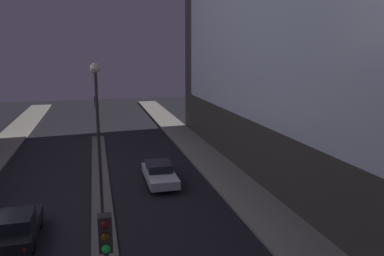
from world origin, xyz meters
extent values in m
cube|color=#66605B|center=(0.00, 17.75, 0.06)|extent=(1.17, 33.51, 0.11)
cube|color=#2D2D2D|center=(0.00, 4.03, 4.56)|extent=(0.32, 0.28, 0.90)
sphere|color=#4C0F0F|center=(0.00, 3.85, 4.86)|extent=(0.20, 0.20, 0.20)
sphere|color=#4C380A|center=(0.00, 3.85, 4.56)|extent=(0.20, 0.20, 0.20)
sphere|color=#1EEA4C|center=(0.00, 3.85, 4.26)|extent=(0.20, 0.20, 0.20)
cylinder|color=#383838|center=(0.00, 27.94, 2.11)|extent=(0.12, 0.12, 4.00)
cube|color=#2D2D2D|center=(0.00, 27.94, 4.56)|extent=(0.32, 0.28, 0.90)
sphere|color=#4C0F0F|center=(0.00, 27.76, 4.86)|extent=(0.20, 0.20, 0.20)
sphere|color=#4C380A|center=(0.00, 27.76, 4.56)|extent=(0.20, 0.20, 0.20)
sphere|color=#1EEA4C|center=(0.00, 27.76, 4.26)|extent=(0.20, 0.20, 0.20)
cylinder|color=#383838|center=(0.00, 14.79, 3.93)|extent=(0.16, 0.16, 7.64)
sphere|color=#F9EAB2|center=(0.00, 14.79, 7.90)|extent=(0.50, 0.50, 0.50)
cube|color=black|center=(-3.83, 13.31, 0.61)|extent=(1.72, 4.20, 0.58)
cube|color=black|center=(-3.83, 13.00, 1.19)|extent=(1.46, 1.89, 0.57)
cube|color=red|center=(-3.22, 11.22, 0.64)|extent=(0.14, 0.04, 0.10)
cylinder|color=black|center=(-4.57, 14.61, 0.32)|extent=(0.22, 0.64, 0.64)
cylinder|color=black|center=(-3.08, 14.61, 0.32)|extent=(0.22, 0.64, 0.64)
cylinder|color=black|center=(-3.08, 12.01, 0.32)|extent=(0.22, 0.64, 0.64)
cube|color=silver|center=(3.83, 19.28, 0.60)|extent=(1.84, 4.54, 0.55)
cube|color=black|center=(3.83, 19.62, 1.13)|extent=(1.57, 2.04, 0.51)
cube|color=red|center=(3.18, 21.55, 0.62)|extent=(0.14, 0.04, 0.10)
cube|color=red|center=(4.47, 21.55, 0.62)|extent=(0.14, 0.04, 0.10)
cylinder|color=black|center=(3.01, 20.68, 0.32)|extent=(0.22, 0.64, 0.64)
cylinder|color=black|center=(4.64, 20.68, 0.32)|extent=(0.22, 0.64, 0.64)
cylinder|color=black|center=(3.01, 17.87, 0.32)|extent=(0.22, 0.64, 0.64)
cylinder|color=black|center=(4.64, 17.87, 0.32)|extent=(0.22, 0.64, 0.64)
camera|label=1|loc=(-0.06, -4.22, 8.71)|focal=35.00mm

